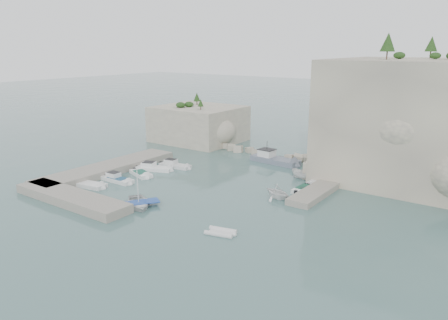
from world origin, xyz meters
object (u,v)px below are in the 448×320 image
Objects in this scene: motorboat_e at (91,187)px; work_boat at (275,163)px; tender_east_b at (304,191)px; tender_east_c at (310,188)px; inflatable_dinghy at (221,234)px; tender_east_a at (277,198)px; motorboat_c at (141,176)px; motorboat_a at (175,167)px; rowboat at (139,206)px; tender_east_d at (304,179)px; motorboat_d at (118,182)px; motorboat_b at (154,170)px.

work_boat reaches higher than motorboat_e.
tender_east_b is 1.74m from tender_east_c.
inflatable_dinghy is 0.88× the size of tender_east_a.
motorboat_c is 1.33× the size of tender_east_a.
motorboat_e is at bearing -81.94° from motorboat_c.
motorboat_e is 1.26× the size of tender_east_a.
work_boat is at bearing 46.75° from tender_east_b.
motorboat_e is at bearing -108.78° from motorboat_a.
motorboat_c is 13.09m from rowboat.
work_boat is at bearing 51.34° from motorboat_e.
rowboat is 24.66m from tender_east_d.
tender_east_a is 4.93m from tender_east_b.
tender_east_a is at bearing -11.27° from rowboat.
work_boat reaches higher than motorboat_c.
motorboat_d is at bearing 131.24° from tender_east_d.
motorboat_a is 21.80m from tender_east_b.
rowboat is 1.00× the size of tender_east_c.
rowboat is at bearing -74.86° from motorboat_b.
tender_east_a is (23.03, 10.89, 0.00)m from motorboat_e.
tender_east_d is at bearing -29.91° from work_boat.
motorboat_c is 0.93× the size of tender_east_c.
motorboat_a is at bearing 129.19° from inflatable_dinghy.
tender_east_c is at bearing -34.97° from work_boat.
tender_east_d is at bearing 32.56° from motorboat_e.
tender_east_b is (0.88, 17.64, 0.00)m from inflatable_dinghy.
motorboat_b is at bearing 104.82° from tender_east_a.
motorboat_d is 1.23× the size of tender_east_b.
motorboat_b is 7.32m from motorboat_d.
tender_east_a is at bearing -23.28° from motorboat_b.
tender_east_b is 5.35m from tender_east_d.
motorboat_d is 26.20m from tender_east_b.
tender_east_c is (23.53, 13.58, 0.00)m from motorboat_d.
motorboat_a is at bearing 96.08° from tender_east_a.
tender_east_a is at bearing -172.23° from tender_east_d.
work_boat reaches higher than tender_east_d.
tender_east_d is (11.42, 21.85, 0.00)m from rowboat.
rowboat is (10.80, -1.38, 0.00)m from motorboat_e.
tender_east_c is at bearing 74.00° from inflatable_dinghy.
inflatable_dinghy is 17.67m from tender_east_b.
motorboat_e reaches higher than inflatable_dinghy.
motorboat_b is 1.16× the size of tender_east_c.
motorboat_e is 1.02× the size of tender_east_b.
motorboat_b reaches higher than motorboat_c.
motorboat_b is 26.02m from inflatable_dinghy.
rowboat reaches higher than inflatable_dinghy.
motorboat_c is at bearing -108.27° from motorboat_a.
rowboat is 27.66m from work_boat.
motorboat_d is 23.23m from inflatable_dinghy.
work_boat is (-8.84, 15.18, 0.00)m from tender_east_a.
tender_east_b is 0.87× the size of tender_east_c.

